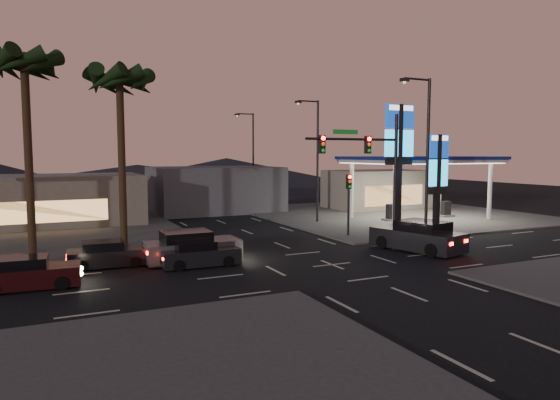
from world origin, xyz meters
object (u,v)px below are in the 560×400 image
traffic_signal_mast (371,162)px  suv_station (418,237)px  pylon_sign_short (437,169)px  car_lane_b_mid (107,255)px  car_lane_b_front (191,247)px  gas_station (421,161)px  pylon_sign_tall (399,143)px  car_lane_a_front (199,254)px  car_lane_a_mid (27,274)px

traffic_signal_mast → suv_station: (2.77, -0.93, -4.39)m
pylon_sign_short → car_lane_b_mid: bearing=-179.9°
car_lane_b_mid → car_lane_b_front: bearing=-9.1°
car_lane_b_mid → gas_station: bearing=15.9°
pylon_sign_tall → gas_station: bearing=40.9°
gas_station → pylon_sign_short: bearing=-123.7°
traffic_signal_mast → suv_station: 5.27m
car_lane_b_mid → suv_station: suv_station is taller
gas_station → car_lane_a_front: gas_station is taller
car_lane_a_mid → car_lane_b_mid: size_ratio=1.04×
pylon_sign_tall → suv_station: bearing=-114.0°
pylon_sign_tall → car_lane_a_front: size_ratio=2.21×
gas_station → pylon_sign_tall: size_ratio=1.36×
gas_station → car_lane_a_mid: 32.10m
traffic_signal_mast → car_lane_a_front: traffic_signal_mast is taller
pylon_sign_tall → pylon_sign_short: (2.50, -1.00, -1.74)m
traffic_signal_mast → car_lane_b_front: bearing=169.8°
car_lane_b_mid → car_lane_a_mid: bearing=-140.4°
pylon_sign_tall → traffic_signal_mast: size_ratio=1.12×
car_lane_b_mid → suv_station: 17.36m
gas_station → car_lane_b_front: (-22.36, -8.19, -4.31)m
traffic_signal_mast → car_lane_b_mid: bearing=170.1°
pylon_sign_tall → car_lane_b_front: bearing=-173.5°
car_lane_a_front → car_lane_b_front: 1.19m
pylon_sign_short → suv_station: pylon_sign_short is taller
car_lane_a_front → car_lane_a_mid: size_ratio=0.95×
car_lane_a_mid → car_lane_b_front: 7.99m
pylon_sign_short → car_lane_b_front: bearing=-177.7°
gas_station → car_lane_a_mid: (-30.02, -10.45, -4.45)m
car_lane_b_front → pylon_sign_short: bearing=2.3°
car_lane_a_front → gas_station: bearing=22.8°
car_lane_a_front → car_lane_a_mid: bearing=-172.1°
suv_station → traffic_signal_mast: bearing=161.5°
traffic_signal_mast → car_lane_a_mid: 18.37m
pylon_sign_tall → car_lane_a_front: pylon_sign_tall is taller
gas_station → traffic_signal_mast: size_ratio=1.53×
traffic_signal_mast → suv_station: bearing=-18.5°
car_lane_a_front → suv_station: (12.80, -1.57, 0.23)m
pylon_sign_short → car_lane_b_mid: pylon_sign_short is taller
car_lane_a_front → car_lane_b_front: bearing=93.8°
pylon_sign_short → car_lane_a_mid: pylon_sign_short is taller
pylon_sign_tall → suv_station: size_ratio=1.56×
suv_station → car_lane_a_front: bearing=173.0°
car_lane_a_mid → suv_station: size_ratio=0.74×
traffic_signal_mast → car_lane_b_front: 11.20m
pylon_sign_short → car_lane_b_front: 17.80m
pylon_sign_short → suv_station: bearing=-142.5°
car_lane_a_mid → suv_station: (20.54, -0.49, 0.21)m
pylon_sign_tall → car_lane_b_front: pylon_sign_tall is taller
pylon_sign_tall → car_lane_a_mid: 23.58m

